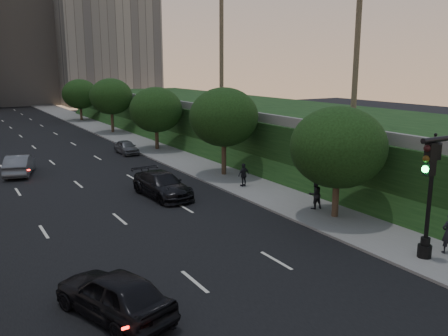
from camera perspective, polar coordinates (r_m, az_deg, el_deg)
road_surface at (r=41.99m, az=-19.45°, el=0.15°), size 16.00×140.00×0.02m
sidewalk_right at (r=45.04m, az=-6.61°, el=1.65°), size 4.50×140.00×0.15m
embankment at (r=49.05m, az=6.97°, el=4.80°), size 18.00×90.00×4.00m
parapet_wall at (r=44.11m, az=-1.79°, el=7.12°), size 0.35×90.00×0.70m
office_block_mid at (r=113.34m, az=-24.54°, el=13.63°), size 22.00×18.00×26.00m
office_block_right at (r=111.47m, az=-14.79°, el=16.93°), size 20.00×22.00×36.00m
tree_right_a at (r=26.20m, az=13.57°, el=2.43°), size 5.20×5.20×6.24m
tree_right_b at (r=35.61m, az=-0.02°, el=6.13°), size 5.20×5.20×6.74m
tree_right_c at (r=47.24m, az=-8.18°, el=6.95°), size 5.20×5.20×6.24m
tree_right_d at (r=60.32m, az=-13.42°, el=8.36°), size 5.20×5.20×6.74m
tree_right_e at (r=74.76m, az=-16.94°, el=8.50°), size 5.20×5.20×6.24m
street_lamp at (r=22.03m, az=23.45°, el=-3.82°), size 0.64×0.64×5.62m
sedan_near_left at (r=16.90m, az=-13.12°, el=-14.55°), size 3.41×5.23×1.65m
sedan_mid_left at (r=39.83m, az=-23.39°, el=0.37°), size 3.02×5.17×1.61m
sedan_near_right at (r=30.77m, az=-7.45°, el=-2.03°), size 2.60×5.60×1.58m
sedan_far_right at (r=46.19m, az=-11.67°, el=2.47°), size 1.54×3.80×1.29m
pedestrian_b at (r=28.02m, az=10.89°, el=-3.11°), size 0.91×0.74×1.73m
pedestrian_c at (r=32.60m, az=2.38°, el=-0.82°), size 1.00×0.55×1.61m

